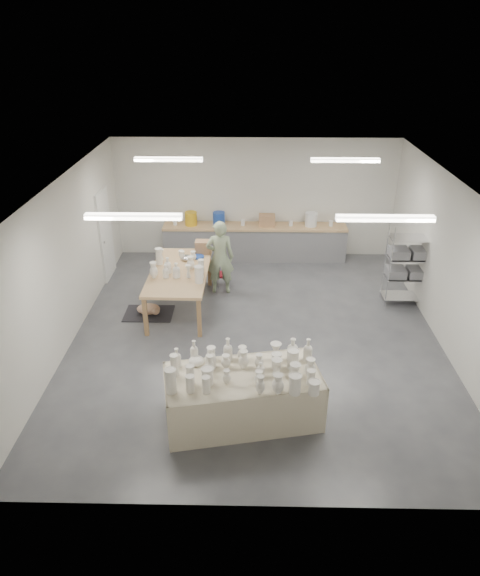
{
  "coord_description": "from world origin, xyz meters",
  "views": [
    {
      "loc": [
        -0.13,
        -8.48,
        5.4
      ],
      "look_at": [
        -0.3,
        -0.05,
        1.05
      ],
      "focal_mm": 32.0,
      "sensor_mm": 36.0,
      "label": 1
    }
  ],
  "objects_px": {
    "potter": "(220,257)",
    "red_stool": "(221,275)",
    "drying_table": "(244,394)",
    "work_table": "(182,269)"
  },
  "relations": [
    {
      "from": "drying_table",
      "to": "work_table",
      "type": "xyz_separation_m",
      "value": [
        -1.33,
        3.47,
        0.43
      ]
    },
    {
      "from": "potter",
      "to": "red_stool",
      "type": "xyz_separation_m",
      "value": [
        0.0,
        0.27,
        -0.57
      ]
    },
    {
      "from": "drying_table",
      "to": "potter",
      "type": "relative_size",
      "value": 1.46
    },
    {
      "from": "drying_table",
      "to": "work_table",
      "type": "bearing_deg",
      "value": 99.82
    },
    {
      "from": "potter",
      "to": "red_stool",
      "type": "distance_m",
      "value": 0.63
    },
    {
      "from": "drying_table",
      "to": "red_stool",
      "type": "xyz_separation_m",
      "value": [
        -0.58,
        4.46,
        -0.18
      ]
    },
    {
      "from": "drying_table",
      "to": "red_stool",
      "type": "relative_size",
      "value": 7.02
    },
    {
      "from": "work_table",
      "to": "red_stool",
      "type": "relative_size",
      "value": 6.73
    },
    {
      "from": "work_table",
      "to": "red_stool",
      "type": "height_order",
      "value": "work_table"
    },
    {
      "from": "drying_table",
      "to": "potter",
      "type": "bearing_deg",
      "value": 86.65
    }
  ]
}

